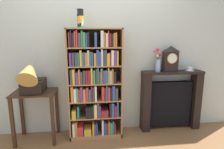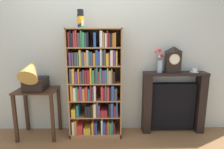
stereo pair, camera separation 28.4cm
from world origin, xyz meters
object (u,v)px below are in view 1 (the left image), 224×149
at_px(bookshelf, 95,85).
at_px(teacup_with_saucer, 190,69).
at_px(gramophone, 31,77).
at_px(mantel_clock, 170,59).
at_px(fireplace_mantel, 170,100).
at_px(side_table_left, 35,105).
at_px(flower_vase, 158,62).
at_px(cup_stack, 80,19).

distance_m(bookshelf, teacup_with_saucer, 1.55).
bearing_deg(teacup_with_saucer, gramophone, -175.52).
distance_m(gramophone, teacup_with_saucer, 2.41).
bearing_deg(mantel_clock, fireplace_mantel, 20.69).
relative_size(side_table_left, teacup_with_saucer, 5.65).
relative_size(flower_vase, teacup_with_saucer, 2.76).
xyz_separation_m(mantel_clock, teacup_with_saucer, (0.34, 0.00, -0.17)).
distance_m(side_table_left, fireplace_mantel, 2.12).
relative_size(bookshelf, teacup_with_saucer, 12.37).
relative_size(gramophone, fireplace_mantel, 0.55).
bearing_deg(flower_vase, teacup_with_saucer, -0.02).
height_order(cup_stack, mantel_clock, cup_stack).
height_order(cup_stack, teacup_with_saucer, cup_stack).
height_order(gramophone, mantel_clock, mantel_clock).
relative_size(bookshelf, mantel_clock, 4.13).
relative_size(cup_stack, gramophone, 0.47).
height_order(cup_stack, fireplace_mantel, cup_stack).
bearing_deg(cup_stack, bookshelf, 1.26).
distance_m(fireplace_mantel, teacup_with_saucer, 0.60).
bearing_deg(mantel_clock, side_table_left, -177.05).
distance_m(bookshelf, cup_stack, 0.97).
bearing_deg(gramophone, flower_vase, 5.79).
relative_size(cup_stack, teacup_with_saucer, 1.92).
bearing_deg(fireplace_mantel, mantel_clock, -159.31).
height_order(flower_vase, teacup_with_saucer, flower_vase).
bearing_deg(side_table_left, mantel_clock, 2.95).
relative_size(cup_stack, flower_vase, 0.70).
distance_m(cup_stack, side_table_left, 1.40).
bearing_deg(mantel_clock, teacup_with_saucer, 0.47).
xyz_separation_m(cup_stack, gramophone, (-0.69, -0.11, -0.79)).
bearing_deg(mantel_clock, flower_vase, 179.16).
xyz_separation_m(mantel_clock, flower_vase, (-0.20, 0.00, -0.05)).
relative_size(bookshelf, side_table_left, 2.19).
height_order(bookshelf, gramophone, bookshelf).
bearing_deg(cup_stack, side_table_left, -177.33).
xyz_separation_m(side_table_left, flower_vase, (1.86, 0.11, 0.58)).
xyz_separation_m(gramophone, mantel_clock, (2.06, 0.19, 0.20)).
bearing_deg(gramophone, teacup_with_saucer, 4.48).
xyz_separation_m(cup_stack, side_table_left, (-0.69, -0.03, -1.22)).
xyz_separation_m(fireplace_mantel, teacup_with_saucer, (0.29, -0.02, 0.53)).
distance_m(cup_stack, flower_vase, 1.34).
height_order(mantel_clock, flower_vase, mantel_clock).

